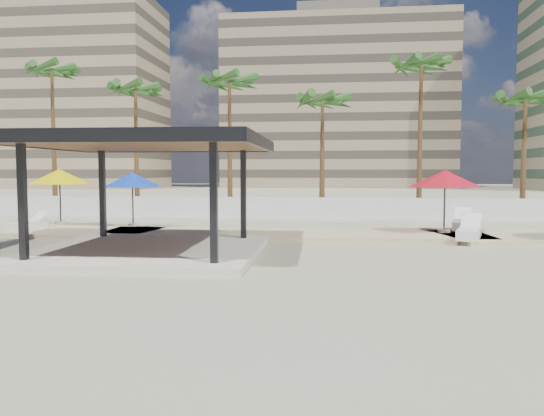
% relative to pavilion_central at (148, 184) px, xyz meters
% --- Properties ---
extents(ground, '(200.00, 200.00, 0.00)m').
position_rel_pavilion_central_xyz_m(ground, '(2.30, -1.78, -2.31)').
color(ground, tan).
rests_on(ground, ground).
extents(promenade, '(44.45, 7.97, 0.24)m').
position_rel_pavilion_central_xyz_m(promenade, '(4.30, 5.89, -2.25)').
color(promenade, '#C6B284').
rests_on(promenade, ground).
extents(boundary_wall, '(56.00, 0.30, 1.20)m').
position_rel_pavilion_central_xyz_m(boundary_wall, '(2.30, 14.22, -1.71)').
color(boundary_wall, silver).
rests_on(boundary_wall, ground).
extents(building_west, '(34.00, 16.00, 32.40)m').
position_rel_pavilion_central_xyz_m(building_west, '(-39.70, 66.22, 12.96)').
color(building_west, '#937F60').
rests_on(building_west, ground).
extents(building_mid, '(38.00, 16.00, 30.40)m').
position_rel_pavilion_central_xyz_m(building_mid, '(6.30, 76.22, 11.96)').
color(building_mid, '#847259').
rests_on(building_mid, ground).
extents(pavilion_central, '(7.82, 7.82, 3.87)m').
position_rel_pavilion_central_xyz_m(pavilion_central, '(0.00, 0.00, 0.00)').
color(pavilion_central, beige).
rests_on(pavilion_central, ground).
extents(umbrella_b, '(3.50, 3.50, 2.67)m').
position_rel_pavilion_central_xyz_m(umbrella_b, '(-7.15, 7.41, 0.16)').
color(umbrella_b, beige).
rests_on(umbrella_b, promenade).
extents(umbrella_c, '(3.25, 3.25, 2.62)m').
position_rel_pavilion_central_xyz_m(umbrella_c, '(10.68, 5.95, 0.12)').
color(umbrella_c, beige).
rests_on(umbrella_c, promenade).
extents(umbrella_f, '(2.98, 2.98, 2.51)m').
position_rel_pavilion_central_xyz_m(umbrella_f, '(-3.30, 6.96, 0.03)').
color(umbrella_f, beige).
rests_on(umbrella_f, promenade).
extents(lounger_a, '(1.18, 2.05, 0.74)m').
position_rel_pavilion_central_xyz_m(lounger_a, '(-7.53, 5.19, -1.95)').
color(lounger_a, white).
rests_on(lounger_a, promenade).
extents(lounger_b, '(1.43, 2.45, 0.88)m').
position_rel_pavilion_central_xyz_m(lounger_b, '(11.25, 4.07, -1.92)').
color(lounger_b, white).
rests_on(lounger_b, promenade).
extents(lounger_c, '(1.31, 2.48, 0.89)m').
position_rel_pavilion_central_xyz_m(lounger_c, '(11.76, 7.42, -1.91)').
color(lounger_c, white).
rests_on(lounger_c, promenade).
extents(palm_b, '(3.00, 3.00, 10.27)m').
position_rel_pavilion_central_xyz_m(palm_b, '(-12.70, 16.92, 6.73)').
color(palm_b, brown).
rests_on(palm_b, ground).
extents(palm_c, '(3.00, 3.00, 8.83)m').
position_rel_pavilion_central_xyz_m(palm_c, '(-6.70, 16.32, 5.38)').
color(palm_c, brown).
rests_on(palm_c, ground).
extents(palm_d, '(3.00, 3.00, 9.32)m').
position_rel_pavilion_central_xyz_m(palm_d, '(-0.70, 17.12, 5.84)').
color(palm_d, brown).
rests_on(palm_d, ground).
extents(palm_e, '(3.00, 3.00, 7.97)m').
position_rel_pavilion_central_xyz_m(palm_e, '(5.30, 16.62, 4.57)').
color(palm_e, brown).
rests_on(palm_e, ground).
extents(palm_f, '(3.00, 3.00, 10.04)m').
position_rel_pavilion_central_xyz_m(palm_f, '(11.30, 16.82, 6.52)').
color(palm_f, brown).
rests_on(palm_f, ground).
extents(palm_g, '(3.00, 3.00, 7.84)m').
position_rel_pavilion_central_xyz_m(palm_g, '(17.30, 16.42, 4.45)').
color(palm_g, brown).
rests_on(palm_g, ground).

